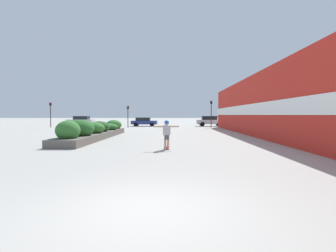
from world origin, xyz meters
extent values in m
plane|color=#A3A099|center=(0.00, 0.00, 0.00)|extent=(300.00, 300.00, 0.00)
cube|color=red|center=(7.35, 15.19, 2.58)|extent=(0.60, 38.67, 5.17)
cube|color=white|center=(7.01, 19.53, 2.28)|extent=(0.06, 30.00, 0.93)
cube|color=#605B54|center=(-5.53, 15.27, 0.24)|extent=(1.81, 13.13, 0.47)
ellipsoid|color=#33702D|center=(-5.59, 10.04, 0.91)|extent=(1.35, 1.62, 1.17)
ellipsoid|color=#286028|center=(-5.61, 12.01, 0.92)|extent=(1.82, 1.94, 1.19)
ellipsoid|color=#33702D|center=(-5.58, 14.35, 0.83)|extent=(1.90, 1.72, 0.94)
ellipsoid|color=#234C1E|center=(-5.60, 16.22, 0.83)|extent=(1.76, 1.93, 0.95)
ellipsoid|color=#286028|center=(-5.50, 18.76, 0.72)|extent=(1.80, 1.95, 0.67)
ellipsoid|color=#33702D|center=(-5.46, 20.79, 0.84)|extent=(1.53, 1.77, 0.97)
cube|color=maroon|center=(0.15, 8.88, 0.09)|extent=(0.33, 0.68, 0.01)
cylinder|color=beige|center=(0.02, 9.09, 0.03)|extent=(0.07, 0.07, 0.06)
cylinder|color=beige|center=(0.18, 9.12, 0.03)|extent=(0.07, 0.07, 0.06)
cylinder|color=beige|center=(0.12, 8.64, 0.03)|extent=(0.07, 0.07, 0.06)
cylinder|color=beige|center=(0.28, 8.67, 0.03)|extent=(0.07, 0.07, 0.06)
cylinder|color=tan|center=(0.07, 8.86, 0.42)|extent=(0.14, 0.14, 0.66)
cylinder|color=tan|center=(0.23, 8.90, 0.42)|extent=(0.14, 0.14, 0.66)
cube|color=#4C4C51|center=(0.15, 8.88, 0.63)|extent=(0.27, 0.24, 0.24)
cube|color=#B2B2B7|center=(0.15, 8.88, 1.01)|extent=(0.40, 0.26, 0.51)
cylinder|color=tan|center=(-0.27, 8.79, 1.20)|extent=(0.49, 0.19, 0.09)
cylinder|color=tan|center=(0.57, 8.97, 1.20)|extent=(0.49, 0.19, 0.09)
sphere|color=tan|center=(0.15, 8.88, 1.37)|extent=(0.21, 0.21, 0.21)
sphere|color=blue|center=(0.15, 8.88, 1.41)|extent=(0.25, 0.25, 0.25)
cube|color=navy|center=(-4.35, 37.10, 0.60)|extent=(4.12, 1.85, 0.57)
cube|color=black|center=(-4.52, 37.10, 1.14)|extent=(2.27, 1.63, 0.52)
cylinder|color=black|center=(-3.07, 37.98, 0.31)|extent=(0.63, 0.22, 0.63)
cylinder|color=black|center=(-3.07, 36.22, 0.31)|extent=(0.63, 0.22, 0.63)
cylinder|color=black|center=(-5.63, 37.98, 0.31)|extent=(0.63, 0.22, 0.63)
cylinder|color=black|center=(-5.63, 36.22, 0.31)|extent=(0.63, 0.22, 0.63)
cube|color=black|center=(16.17, 38.52, 0.63)|extent=(3.97, 1.90, 0.56)
cube|color=black|center=(16.01, 38.52, 1.15)|extent=(2.19, 1.67, 0.48)
cylinder|color=black|center=(17.40, 39.42, 0.35)|extent=(0.71, 0.22, 0.71)
cylinder|color=black|center=(17.40, 37.62, 0.35)|extent=(0.71, 0.22, 0.71)
cylinder|color=black|center=(14.94, 39.42, 0.35)|extent=(0.71, 0.22, 0.71)
cylinder|color=black|center=(14.94, 37.62, 0.35)|extent=(0.71, 0.22, 0.71)
cube|color=#BCBCC1|center=(6.27, 37.34, 0.70)|extent=(4.36, 1.76, 0.68)
cube|color=black|center=(6.09, 37.34, 1.34)|extent=(2.40, 1.55, 0.60)
cylinder|color=black|center=(7.62, 38.18, 0.36)|extent=(0.71, 0.22, 0.71)
cylinder|color=black|center=(7.62, 36.50, 0.36)|extent=(0.71, 0.22, 0.71)
cylinder|color=black|center=(4.92, 38.18, 0.36)|extent=(0.71, 0.22, 0.71)
cylinder|color=black|center=(4.92, 36.50, 0.36)|extent=(0.71, 0.22, 0.71)
cube|color=#BCBCC1|center=(-15.83, 40.16, 0.68)|extent=(4.41, 1.84, 0.71)
cube|color=black|center=(-15.65, 40.16, 1.32)|extent=(2.42, 1.62, 0.59)
cylinder|color=black|center=(-17.19, 39.28, 0.32)|extent=(0.64, 0.22, 0.64)
cylinder|color=black|center=(-17.19, 41.03, 0.32)|extent=(0.64, 0.22, 0.64)
cylinder|color=black|center=(-14.46, 39.28, 0.32)|extent=(0.64, 0.22, 0.64)
cylinder|color=black|center=(-14.46, 41.03, 0.32)|extent=(0.64, 0.22, 0.64)
cylinder|color=black|center=(-6.07, 31.95, 1.33)|extent=(0.11, 0.11, 2.65)
cube|color=black|center=(-6.07, 31.95, 2.88)|extent=(0.28, 0.20, 0.45)
sphere|color=red|center=(-6.07, 31.83, 3.03)|extent=(0.15, 0.15, 0.15)
sphere|color=#2D2823|center=(-6.07, 31.83, 2.88)|extent=(0.15, 0.15, 0.15)
sphere|color=#2D2823|center=(-6.07, 31.83, 2.73)|extent=(0.15, 0.15, 0.15)
cylinder|color=black|center=(5.77, 32.70, 1.69)|extent=(0.11, 0.11, 3.38)
cube|color=black|center=(5.77, 32.70, 3.61)|extent=(0.28, 0.20, 0.45)
sphere|color=red|center=(5.77, 32.58, 3.76)|extent=(0.15, 0.15, 0.15)
sphere|color=#2D2823|center=(5.77, 32.58, 3.61)|extent=(0.15, 0.15, 0.15)
sphere|color=#2D2823|center=(5.77, 32.58, 3.46)|extent=(0.15, 0.15, 0.15)
cylinder|color=black|center=(-17.43, 32.55, 1.58)|extent=(0.11, 0.11, 3.15)
cube|color=black|center=(-17.43, 32.55, 3.38)|extent=(0.28, 0.20, 0.45)
sphere|color=red|center=(-17.43, 32.43, 3.53)|extent=(0.15, 0.15, 0.15)
sphere|color=#2D2823|center=(-17.43, 32.43, 3.38)|extent=(0.15, 0.15, 0.15)
sphere|color=#2D2823|center=(-17.43, 32.43, 3.23)|extent=(0.15, 0.15, 0.15)
camera|label=1|loc=(0.59, -4.88, 1.81)|focal=28.00mm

